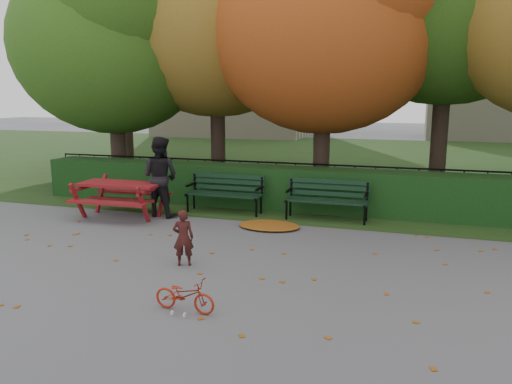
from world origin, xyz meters
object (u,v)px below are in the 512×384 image
(adult, at_px, (160,177))
(bicycle, at_px, (185,295))
(tree_f, at_px, (126,9))
(bench_right, at_px, (327,196))
(tree_a, at_px, (117,29))
(bench_left, at_px, (225,190))
(picnic_table, at_px, (121,190))
(tree_c, at_px, (337,8))
(child, at_px, (183,238))

(adult, distance_m, bicycle, 5.34)
(tree_f, distance_m, bench_right, 11.19)
(bench_right, bearing_deg, tree_f, 146.08)
(tree_a, xyz_separation_m, bench_left, (3.89, -1.88, -4.00))
(adult, bearing_deg, tree_a, -39.36)
(picnic_table, bearing_deg, adult, 22.89)
(tree_f, bearing_deg, tree_a, -62.02)
(tree_a, height_order, bench_right, tree_a)
(tree_c, bearing_deg, child, -103.37)
(tree_f, relative_size, picnic_table, 4.85)
(tree_c, distance_m, picnic_table, 6.87)
(bench_left, bearing_deg, tree_a, 154.24)
(bench_right, height_order, picnic_table, bench_right)
(tree_c, bearing_deg, tree_a, -176.35)
(picnic_table, height_order, child, child)
(tree_a, bearing_deg, adult, -45.57)
(tree_a, distance_m, picnic_table, 5.28)
(bench_left, distance_m, child, 3.79)
(tree_a, bearing_deg, tree_f, 117.98)
(tree_a, xyz_separation_m, bicycle, (5.38, -7.20, -4.30))
(bench_right, bearing_deg, bench_left, 180.00)
(tree_f, distance_m, bicycle, 14.20)
(bicycle, bearing_deg, tree_c, -1.63)
(tree_f, xyz_separation_m, bench_right, (8.23, -5.54, -5.17))
(tree_a, height_order, adult, tree_a)
(bicycle, bearing_deg, tree_a, 39.97)
(bicycle, bearing_deg, bench_right, -6.46)
(tree_c, bearing_deg, bench_right, -83.30)
(child, bearing_deg, adult, -77.72)
(adult, bearing_deg, bench_right, -161.46)
(bicycle, bearing_deg, bench_left, 18.88)
(tree_c, bearing_deg, bench_left, -133.36)
(tree_c, height_order, picnic_table, tree_c)
(tree_f, distance_m, child, 12.49)
(tree_c, relative_size, bench_right, 4.44)
(bench_left, distance_m, picnic_table, 2.38)
(picnic_table, relative_size, child, 2.05)
(tree_c, relative_size, tree_f, 0.87)
(tree_a, xyz_separation_m, adult, (2.62, -2.68, -3.62))
(tree_c, xyz_separation_m, adult, (-3.40, -3.06, -3.92))
(bicycle, bearing_deg, adult, 34.57)
(tree_c, xyz_separation_m, tree_f, (-7.97, 3.28, 0.87))
(child, xyz_separation_m, bicycle, (0.78, -1.60, -0.24))
(bench_right, distance_m, picnic_table, 4.62)
(bench_left, relative_size, bench_right, 1.00)
(bench_right, height_order, adult, adult)
(bench_left, bearing_deg, adult, -147.63)
(tree_c, xyz_separation_m, bench_left, (-2.13, -2.26, -4.30))
(tree_c, height_order, bench_right, tree_c)
(tree_c, xyz_separation_m, bench_right, (0.27, -2.26, -4.30))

